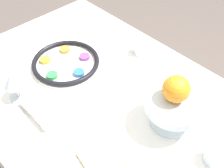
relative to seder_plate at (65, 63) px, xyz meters
name	(u,v)px	position (x,y,z in m)	size (l,w,h in m)	color
dining_table	(106,147)	(0.24, 0.00, -0.38)	(1.28, 0.82, 0.74)	white
seder_plate	(65,63)	(0.00, 0.00, 0.00)	(0.28, 0.28, 0.03)	silver
wine_glass	(13,81)	(0.02, -0.23, 0.07)	(0.07, 0.07, 0.12)	silver
fruit_stand	(173,107)	(0.49, 0.08, 0.07)	(0.19, 0.19, 0.11)	silver
orange_fruit	(176,89)	(0.48, 0.09, 0.14)	(0.09, 0.09, 0.09)	orange
bread_plate	(104,160)	(0.44, -0.18, -0.01)	(0.18, 0.18, 0.02)	silver
napkin_roll	(37,112)	(0.15, -0.23, 0.01)	(0.16, 0.05, 0.05)	white
cup_near	(215,155)	(0.67, 0.07, 0.02)	(0.06, 0.06, 0.06)	silver
cup_mid	(141,48)	(0.16, 0.29, 0.02)	(0.06, 0.06, 0.06)	silver
spoon	(23,117)	(0.12, -0.27, -0.01)	(0.17, 0.05, 0.01)	silver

